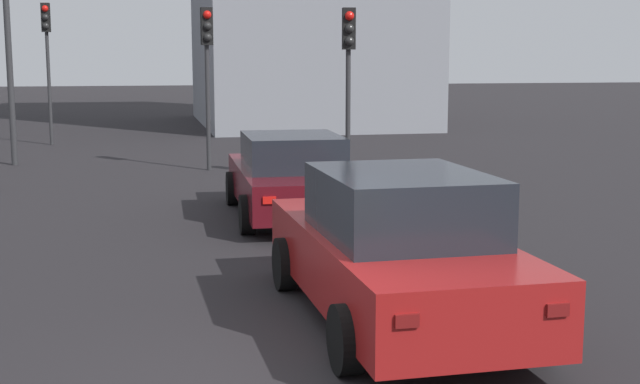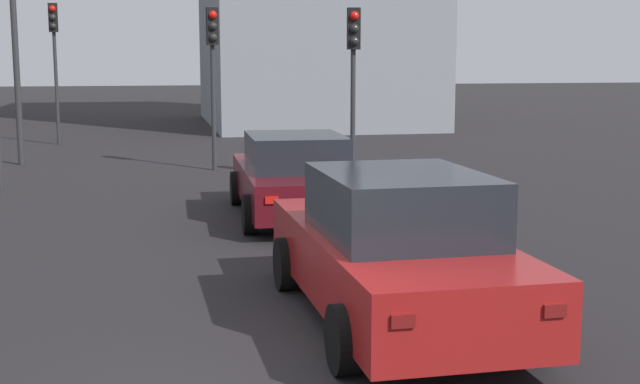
% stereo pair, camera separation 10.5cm
% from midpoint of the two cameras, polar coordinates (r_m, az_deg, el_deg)
% --- Properties ---
extents(car_maroon_left_lead, '(4.64, 2.14, 1.48)m').
position_cam_midpoint_polar(car_maroon_left_lead, '(15.15, -2.14, 1.01)').
color(car_maroon_left_lead, '#510F16').
rests_on(car_maroon_left_lead, ground_plane).
extents(car_red_left_second, '(4.73, 2.11, 1.64)m').
position_cam_midpoint_polar(car_red_left_second, '(9.19, 4.70, -3.82)').
color(car_red_left_second, maroon).
rests_on(car_red_left_second, ground_plane).
extents(traffic_light_near_right, '(0.32, 0.28, 4.48)m').
position_cam_midpoint_polar(traffic_light_near_right, '(28.96, -17.70, 9.31)').
color(traffic_light_near_right, '#2D2D30').
rests_on(traffic_light_near_right, ground_plane).
extents(traffic_light_far_left, '(0.32, 0.30, 3.86)m').
position_cam_midpoint_polar(traffic_light_far_left, '(19.18, 1.75, 8.87)').
color(traffic_light_far_left, '#2D2D30').
rests_on(traffic_light_far_left, ground_plane).
extents(traffic_light_far_right, '(0.32, 0.30, 3.99)m').
position_cam_midpoint_polar(traffic_light_far_right, '(21.49, -7.60, 9.03)').
color(traffic_light_far_right, '#2D2D30').
rests_on(traffic_light_far_right, ground_plane).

